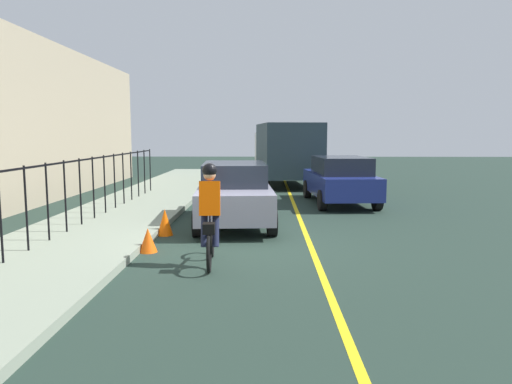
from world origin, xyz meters
The scene contains 10 objects.
ground_plane centered at (0.00, 0.00, 0.00)m, with size 80.00×80.00×0.00m, color #21322A.
lane_line_centre centered at (0.00, -1.60, 0.00)m, with size 36.00×0.12×0.01m, color yellow.
sidewalk centered at (0.00, 3.40, 0.07)m, with size 40.00×3.20×0.15m, color gray.
iron_fence centered at (1.00, 3.80, 1.21)m, with size 14.99×0.04×1.60m.
cyclist_lead centered at (-1.64, 0.32, 0.91)m, with size 1.71×0.38×1.83m.
patrol_sedan centered at (6.10, -3.13, 0.82)m, with size 4.51×2.16×1.58m.
parked_sedan_rear centered at (2.38, 0.15, 0.82)m, with size 4.51×2.17×1.58m.
box_truck_background centered at (12.34, -1.55, 1.55)m, with size 6.92×3.13×2.78m.
traffic_cone_near centered at (0.92, 1.66, 0.31)m, with size 0.36×0.36×0.61m, color #F85905.
traffic_cone_far centered at (-0.68, 1.66, 0.24)m, with size 0.36×0.36×0.48m, color #F6570D.
Camera 1 is at (-9.98, -0.67, 2.33)m, focal length 33.87 mm.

